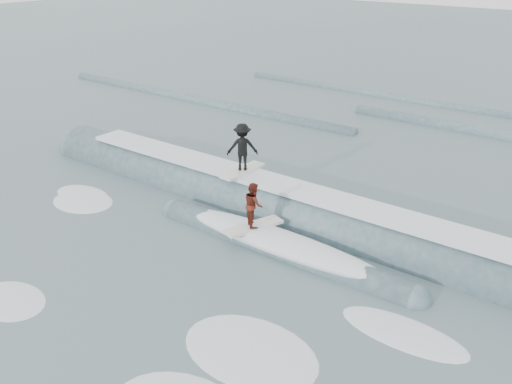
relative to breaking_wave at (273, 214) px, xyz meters
The scene contains 6 objects.
ground 4.00m from the breaking_wave, 93.11° to the right, with size 160.00×160.00×0.00m, color #384B52.
breaking_wave is the anchor object (origin of this frame).
surfer_black 2.60m from the breaking_wave, behind, with size 1.26×2.01×1.83m.
surfer_red 2.33m from the breaking_wave, 72.71° to the right, with size 1.17×2.07×1.55m.
whitewater 5.71m from the breaking_wave, 81.55° to the right, with size 15.70×7.50×0.10m.
far_swells 13.83m from the breaking_wave, 99.17° to the left, with size 42.06×8.65×0.80m.
Camera 1 is at (10.77, -10.81, 8.85)m, focal length 40.00 mm.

